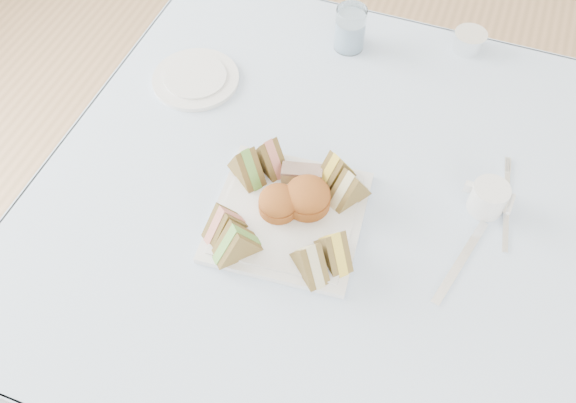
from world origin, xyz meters
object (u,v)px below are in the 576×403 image
(serving_plate, at_px, (288,216))
(water_glass, at_px, (350,29))
(table, at_px, (320,288))
(creamer_jug, at_px, (488,198))

(serving_plate, height_order, water_glass, water_glass)
(table, bearing_deg, creamer_jug, 13.46)
(table, height_order, serving_plate, serving_plate)
(table, height_order, water_glass, water_glass)
(table, height_order, creamer_jug, creamer_jug)
(water_glass, relative_size, creamer_jug, 1.50)
(table, distance_m, serving_plate, 0.39)
(serving_plate, xyz_separation_m, creamer_jug, (0.31, 0.14, 0.02))
(table, relative_size, creamer_jug, 14.27)
(water_glass, height_order, creamer_jug, water_glass)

